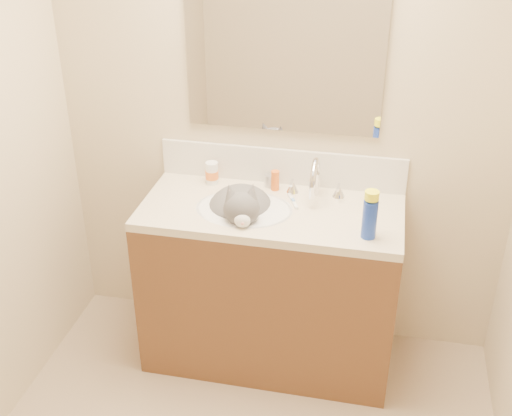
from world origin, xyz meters
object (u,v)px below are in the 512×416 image
at_px(basin, 244,222).
at_px(faucet, 315,182).
at_px(vanity_cabinet, 270,288).
at_px(pill_bottle, 212,173).
at_px(spray_can, 370,219).
at_px(silver_jar, 270,181).
at_px(cat, 241,211).
at_px(amber_bottle, 275,180).

height_order(basin, faucet, faucet).
xyz_separation_m(vanity_cabinet, pill_bottle, (-0.33, 0.19, 0.51)).
distance_m(faucet, spray_can, 0.40).
relative_size(faucet, silver_jar, 4.56).
xyz_separation_m(basin, spray_can, (0.57, -0.13, 0.16)).
distance_m(faucet, silver_jar, 0.25).
distance_m(vanity_cabinet, cat, 0.45).
height_order(vanity_cabinet, pill_bottle, pill_bottle).
relative_size(basin, silver_jar, 7.33).
bearing_deg(cat, pill_bottle, 117.64).
relative_size(amber_bottle, spray_can, 0.58).
xyz_separation_m(basin, amber_bottle, (0.10, 0.21, 0.12)).
bearing_deg(faucet, cat, -155.06).
xyz_separation_m(basin, pill_bottle, (-0.21, 0.22, 0.13)).
distance_m(vanity_cabinet, faucet, 0.58).
bearing_deg(cat, spray_can, -30.30).
bearing_deg(pill_bottle, basin, -46.22).
distance_m(basin, spray_can, 0.60).
bearing_deg(pill_bottle, silver_jar, 4.89).
xyz_separation_m(pill_bottle, amber_bottle, (0.32, -0.01, -0.01)).
bearing_deg(vanity_cabinet, pill_bottle, 150.09).
height_order(silver_jar, amber_bottle, amber_bottle).
height_order(vanity_cabinet, spray_can, spray_can).
bearing_deg(faucet, amber_bottle, 166.34).
distance_m(pill_bottle, silver_jar, 0.29).
height_order(vanity_cabinet, basin, basin).
xyz_separation_m(basin, cat, (-0.02, 0.02, 0.05)).
bearing_deg(cat, faucet, 9.13).
distance_m(pill_bottle, amber_bottle, 0.32).
relative_size(vanity_cabinet, silver_jar, 19.55).
bearing_deg(basin, spray_can, -13.22).
relative_size(vanity_cabinet, spray_can, 7.01).
xyz_separation_m(basin, faucet, (0.30, 0.17, 0.16)).
xyz_separation_m(vanity_cabinet, spray_can, (0.45, -0.16, 0.54)).
distance_m(vanity_cabinet, amber_bottle, 0.53).
distance_m(faucet, pill_bottle, 0.52).
distance_m(vanity_cabinet, silver_jar, 0.53).
height_order(basin, spray_can, spray_can).
xyz_separation_m(faucet, spray_can, (0.27, -0.30, -0.00)).
height_order(faucet, silver_jar, faucet).
relative_size(silver_jar, amber_bottle, 0.62).
xyz_separation_m(faucet, cat, (-0.32, -0.15, -0.11)).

